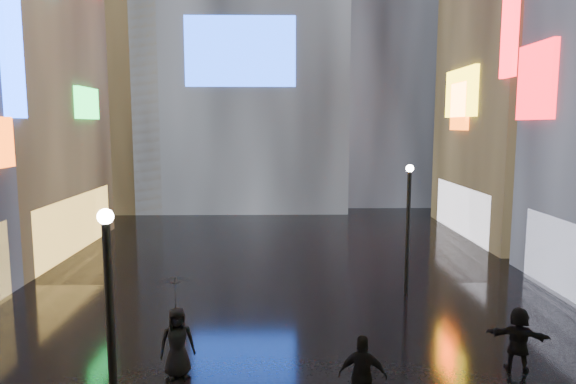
{
  "coord_description": "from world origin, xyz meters",
  "views": [
    {
      "loc": [
        -0.24,
        -1.13,
        6.72
      ],
      "look_at": [
        0.0,
        12.0,
        5.0
      ],
      "focal_mm": 32.0,
      "sensor_mm": 36.0,
      "label": 1
    }
  ],
  "objects": [
    {
      "name": "lamp_far",
      "position": [
        4.85,
        18.61,
        2.94
      ],
      "size": [
        0.3,
        0.3,
        5.2
      ],
      "color": "black",
      "rests_on": "ground"
    },
    {
      "name": "umbrella_2",
      "position": [
        -2.96,
        11.99,
        2.34
      ],
      "size": [
        1.32,
        1.33,
        0.88
      ],
      "primitive_type": "imported",
      "rotation": [
        0.0,
        0.0,
        2.61
      ],
      "color": "black",
      "rests_on": "pedestrian_4"
    },
    {
      "name": "pedestrian_5",
      "position": [
        6.31,
        12.14,
        0.9
      ],
      "size": [
        1.75,
        1.03,
        1.8
      ],
      "primitive_type": "imported",
      "rotation": [
        0.0,
        0.0,
        2.82
      ],
      "color": "black",
      "rests_on": "ground"
    },
    {
      "name": "ground",
      "position": [
        0.0,
        20.0,
        0.0
      ],
      "size": [
        140.0,
        140.0,
        0.0
      ],
      "primitive_type": "plane",
      "color": "black",
      "rests_on": "ground"
    },
    {
      "name": "pedestrian_4",
      "position": [
        -2.96,
        11.99,
        0.95
      ],
      "size": [
        1.06,
        0.84,
        1.9
      ],
      "primitive_type": "imported",
      "rotation": [
        0.0,
        0.0,
        0.29
      ],
      "color": "black",
      "rests_on": "ground"
    },
    {
      "name": "tower_flank_right",
      "position": [
        9.0,
        46.0,
        17.0
      ],
      "size": [
        12.0,
        12.0,
        34.0
      ],
      "primitive_type": "cube",
      "color": "black",
      "rests_on": "ground"
    },
    {
      "name": "tower_flank_left",
      "position": [
        -14.0,
        42.0,
        13.0
      ],
      "size": [
        10.0,
        10.0,
        26.0
      ],
      "primitive_type": "cube",
      "color": "black",
      "rests_on": "ground"
    },
    {
      "name": "pedestrian_3",
      "position": [
        1.7,
        10.06,
        0.96
      ],
      "size": [
        1.19,
        0.68,
        1.91
      ],
      "primitive_type": "imported",
      "rotation": [
        0.0,
        0.0,
        2.94
      ],
      "color": "black",
      "rests_on": "ground"
    },
    {
      "name": "building_right_far",
      "position": [
        15.98,
        30.0,
        13.98
      ],
      "size": [
        10.28,
        12.0,
        28.0
      ],
      "color": "black",
      "rests_on": "ground"
    },
    {
      "name": "lamp_near",
      "position": [
        -3.42,
        8.19,
        2.94
      ],
      "size": [
        0.3,
        0.3,
        5.2
      ],
      "color": "black",
      "rests_on": "ground"
    }
  ]
}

